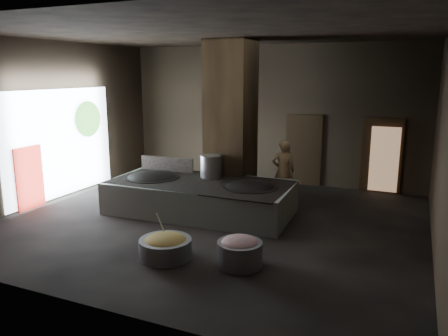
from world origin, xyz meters
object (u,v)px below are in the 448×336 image
at_px(hearth_platform, 200,197).
at_px(stock_pot, 211,166).
at_px(wok_right, 249,190).
at_px(veg_basin, 166,248).
at_px(wok_left, 152,180).
at_px(cook, 283,171).
at_px(meat_basin, 240,254).

relative_size(hearth_platform, stock_pot, 7.67).
distance_m(wok_right, stock_pot, 1.44).
distance_m(wok_right, veg_basin, 3.05).
bearing_deg(veg_basin, hearth_platform, 103.06).
relative_size(wok_left, veg_basin, 1.43).
bearing_deg(cook, wok_left, 8.84).
distance_m(wok_left, meat_basin, 4.45).
height_order(hearth_platform, veg_basin, hearth_platform).
bearing_deg(cook, stock_pot, 15.73).
xyz_separation_m(cook, meat_basin, (0.45, -4.44, -0.65)).
xyz_separation_m(stock_pot, meat_basin, (2.10, -3.17, -0.89)).
relative_size(wok_right, stock_pot, 2.25).
distance_m(wok_left, veg_basin, 3.57).
distance_m(veg_basin, meat_basin, 1.51).
distance_m(cook, veg_basin, 4.85).
bearing_deg(cook, veg_basin, 55.62).
bearing_deg(veg_basin, meat_basin, 9.51).
bearing_deg(stock_pot, hearth_platform, -95.19).
relative_size(wok_left, meat_basin, 1.72).
xyz_separation_m(wok_left, wok_right, (2.80, 0.10, 0.00)).
xyz_separation_m(stock_pot, cook, (1.65, 1.27, -0.24)).
relative_size(cook, veg_basin, 1.70).
relative_size(stock_pot, cook, 0.35).
height_order(wok_left, cook, cook).
distance_m(hearth_platform, meat_basin, 3.39).
xyz_separation_m(wok_right, stock_pot, (-1.30, 0.50, 0.38)).
relative_size(wok_left, stock_pot, 2.42).
distance_m(cook, meat_basin, 4.51).
height_order(stock_pot, veg_basin, stock_pot).
relative_size(wok_right, meat_basin, 1.61).
height_order(veg_basin, meat_basin, meat_basin).
bearing_deg(hearth_platform, stock_pot, 82.33).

